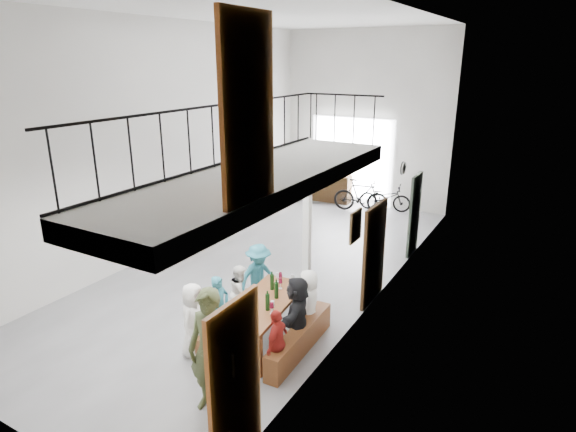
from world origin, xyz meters
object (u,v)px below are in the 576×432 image
Objects in this scene: oak_barrel at (271,193)px; bicycle_near at (385,197)px; host_standing at (211,352)px; tasting_table at (264,306)px; bench_inner at (231,324)px; side_bench at (198,231)px; serving_counter at (325,187)px.

oak_barrel reaches higher than bicycle_near.
host_standing is 10.00m from bicycle_near.
tasting_table is 2.01× the size of oak_barrel.
side_bench reaches higher than bench_inner.
bench_inner is at bearing -179.35° from tasting_table.
host_standing reaches higher than tasting_table.
tasting_table is at bearing 90.09° from host_standing.
serving_counter is 2.13m from bicycle_near.
side_bench is at bearing 135.55° from tasting_table.
host_standing is (0.89, -1.62, 0.69)m from bench_inner.
oak_barrel reaches higher than tasting_table.
serving_counter reaches higher than bench_inner.
serving_counter is at bearing 102.73° from tasting_table.
host_standing is at bearing 176.17° from bicycle_near.
serving_counter is at bearing 57.39° from oak_barrel.
bench_inner is 1.97m from host_standing.
host_standing is at bearing -87.94° from tasting_table.
side_bench is 1.63× the size of oak_barrel.
host_standing is at bearing -63.21° from oak_barrel.
oak_barrel is 9.34m from host_standing.
oak_barrel is at bearing 86.21° from side_bench.
serving_counter is 0.97× the size of host_standing.
bicycle_near is (2.13, -0.10, -0.04)m from serving_counter.
serving_counter reaches higher than bicycle_near.
bench_inner is at bearing -63.70° from oak_barrel.
oak_barrel is at bearing 114.58° from tasting_table.
host_standing is at bearing -70.71° from bench_inner.
bicycle_near is (-0.74, 8.23, -0.28)m from tasting_table.
host_standing reaches higher than oak_barrel.
bicycle_near is at bearing 87.44° from host_standing.
tasting_table is at bearing 175.62° from bicycle_near.
oak_barrel is at bearing 108.57° from host_standing.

